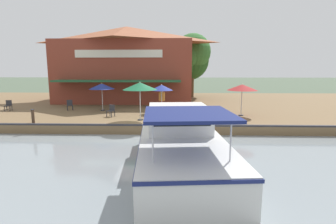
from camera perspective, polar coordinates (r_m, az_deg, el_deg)
The scene contains 16 objects.
ground_plane at distance 15.86m, azimuth -6.89°, elevation -5.19°, with size 220.00×220.00×0.00m, color #4C5B47.
quay_deck at distance 26.53m, azimuth -3.33°, elevation 1.39°, with size 22.00×56.00×0.60m, color brown.
quay_edge_fender at distance 15.81m, azimuth -6.88°, elevation -2.82°, with size 0.20×50.40×0.10m, color #2D2D33.
waterfront_restaurant at distance 29.13m, azimuth -8.88°, elevation 10.42°, with size 10.36×14.19×7.82m.
patio_umbrella_back_row at distance 19.60m, azimuth 15.84°, elevation 5.17°, with size 2.17×2.17×2.31m.
patio_umbrella_mid_patio_right at distance 21.88m, azimuth -14.22°, elevation 5.45°, with size 2.05×2.05×2.25m.
patio_umbrella_mid_patio_left at distance 20.27m, azimuth -1.41°, elevation 5.33°, with size 1.76×1.76×2.21m.
patio_umbrella_by_entrance at distance 17.25m, azimuth -6.13°, elevation 5.63°, with size 2.28×2.28×2.55m.
cafe_chair_beside_entrance at distance 24.99m, azimuth -31.42°, elevation 1.34°, with size 0.52×0.52×0.85m.
cafe_chair_under_first_umbrella at distance 23.00m, azimuth -20.59°, elevation 1.53°, with size 0.59×0.59×0.85m.
cafe_chair_back_row_seat at distance 19.10m, azimuth -12.28°, elevation 0.44°, with size 0.57×0.57×0.85m.
person_near_entrance at distance 21.01m, azimuth -1.35°, elevation 3.19°, with size 0.50×0.50×1.76m.
motorboat_nearest_quay at distance 11.22m, azimuth 2.46°, elevation -6.36°, with size 9.43×3.91×2.55m.
mooring_post at distance 18.08m, azimuth -27.33°, elevation -0.89°, with size 0.22×0.22×0.94m.
tree_upstream_bank at distance 32.52m, azimuth 4.31°, elevation 10.94°, with size 5.07×4.82×6.83m.
tree_downstream_bank at distance 31.74m, azimuth 5.14°, elevation 12.75°, with size 4.48×4.27×7.53m.
Camera 1 is at (15.17, 2.38, 3.96)m, focal length 28.00 mm.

